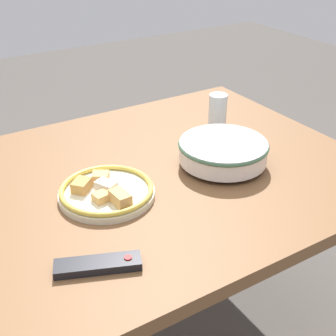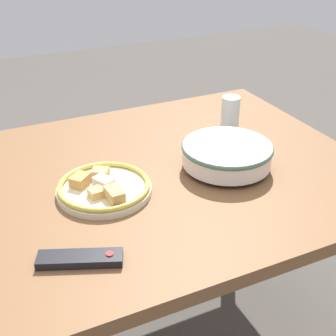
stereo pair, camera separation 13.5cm
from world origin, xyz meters
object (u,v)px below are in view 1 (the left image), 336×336
(food_plate, at_px, (106,192))
(drinking_glass, at_px, (218,111))
(noodle_bowl, at_px, (223,151))
(tv_remote, at_px, (98,265))

(food_plate, relative_size, drinking_glass, 2.20)
(food_plate, height_order, drinking_glass, drinking_glass)
(noodle_bowl, height_order, tv_remote, noodle_bowl)
(noodle_bowl, bearing_deg, food_plate, -2.78)
(noodle_bowl, distance_m, food_plate, 0.39)
(tv_remote, height_order, drinking_glass, drinking_glass)
(noodle_bowl, height_order, food_plate, noodle_bowl)
(drinking_glass, bearing_deg, food_plate, 22.03)
(noodle_bowl, distance_m, drinking_glass, 0.29)
(noodle_bowl, xyz_separation_m, tv_remote, (0.53, 0.24, -0.04))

